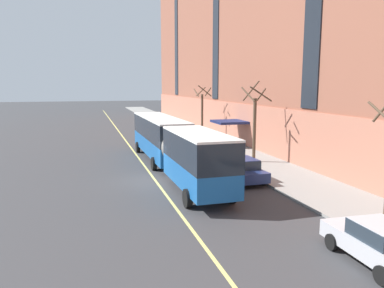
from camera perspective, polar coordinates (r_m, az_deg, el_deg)
ground_plane at (r=25.28m, az=-5.74°, el=-5.59°), size 260.00×260.00×0.00m
sidewalk at (r=30.86m, az=10.16°, el=-2.87°), size 4.90×160.00×0.15m
city_bus at (r=27.76m, az=-3.20°, el=0.25°), size 3.07×20.52×3.68m
parked_car_navy_0 at (r=25.21m, az=7.59°, el=-3.83°), size 2.08×4.80×1.56m
parked_car_white_1 at (r=57.72m, az=-6.00°, el=3.42°), size 2.05×4.75×1.56m
parked_car_darkgray_2 at (r=43.00m, az=-2.60°, el=1.55°), size 2.14×4.54×1.56m
parked_car_silver_3 at (r=15.27m, az=26.41°, el=-13.34°), size 2.03×4.34×1.56m
parked_car_red_4 at (r=33.75m, az=0.91°, el=-0.49°), size 2.15×4.84×1.56m
street_tree_mid_block at (r=30.51m, az=9.51°, el=3.35°), size 2.01×1.83×6.56m
street_tree_far_uptown at (r=43.64m, az=1.57°, el=5.02°), size 1.75×1.80×6.18m
fire_hydrant at (r=33.02m, az=4.60°, el=-1.24°), size 0.42×0.24×0.72m
lane_centerline at (r=28.16m, az=-6.69°, el=-4.08°), size 0.16×140.00×0.01m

